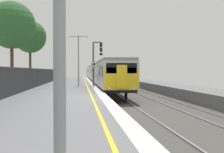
{
  "coord_description": "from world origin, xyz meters",
  "views": [
    {
      "loc": [
        -1.03,
        -16.79,
        1.61
      ],
      "look_at": [
        1.52,
        5.31,
        1.15
      ],
      "focal_mm": 43.56,
      "sensor_mm": 36.0,
      "label": 1
    }
  ],
  "objects_px": {
    "platform_lamp_mid": "(78,56)",
    "background_tree_left": "(12,26)",
    "background_tree_centre": "(30,38)",
    "signal_gantry": "(96,58)",
    "speed_limit_sign": "(94,71)",
    "commuter_train_at_platform": "(97,73)"
  },
  "relations": [
    {
      "from": "background_tree_centre",
      "to": "platform_lamp_mid",
      "type": "bearing_deg",
      "value": -49.04
    },
    {
      "from": "signal_gantry",
      "to": "platform_lamp_mid",
      "type": "distance_m",
      "value": 2.19
    },
    {
      "from": "background_tree_centre",
      "to": "background_tree_left",
      "type": "bearing_deg",
      "value": -91.18
    },
    {
      "from": "speed_limit_sign",
      "to": "background_tree_centre",
      "type": "bearing_deg",
      "value": 128.92
    },
    {
      "from": "commuter_train_at_platform",
      "to": "speed_limit_sign",
      "type": "height_order",
      "value": "commuter_train_at_platform"
    },
    {
      "from": "platform_lamp_mid",
      "to": "background_tree_left",
      "type": "distance_m",
      "value": 7.12
    },
    {
      "from": "speed_limit_sign",
      "to": "background_tree_centre",
      "type": "xyz_separation_m",
      "value": [
        -7.7,
        9.53,
        4.27
      ]
    },
    {
      "from": "signal_gantry",
      "to": "background_tree_left",
      "type": "height_order",
      "value": "background_tree_left"
    },
    {
      "from": "speed_limit_sign",
      "to": "background_tree_left",
      "type": "relative_size",
      "value": 0.31
    },
    {
      "from": "commuter_train_at_platform",
      "to": "background_tree_left",
      "type": "distance_m",
      "value": 26.5
    },
    {
      "from": "signal_gantry",
      "to": "speed_limit_sign",
      "type": "xyz_separation_m",
      "value": [
        -0.38,
        -3.49,
        -1.38
      ]
    },
    {
      "from": "signal_gantry",
      "to": "background_tree_left",
      "type": "relative_size",
      "value": 0.58
    },
    {
      "from": "speed_limit_sign",
      "to": "signal_gantry",
      "type": "bearing_deg",
      "value": 83.81
    },
    {
      "from": "commuter_train_at_platform",
      "to": "platform_lamp_mid",
      "type": "relative_size",
      "value": 11.61
    },
    {
      "from": "commuter_train_at_platform",
      "to": "background_tree_left",
      "type": "bearing_deg",
      "value": -111.88
    },
    {
      "from": "speed_limit_sign",
      "to": "background_tree_centre",
      "type": "distance_m",
      "value": 12.97
    },
    {
      "from": "commuter_train_at_platform",
      "to": "background_tree_left",
      "type": "xyz_separation_m",
      "value": [
        -9.72,
        -24.21,
        4.67
      ]
    },
    {
      "from": "commuter_train_at_platform",
      "to": "signal_gantry",
      "type": "relative_size",
      "value": 12.89
    },
    {
      "from": "background_tree_centre",
      "to": "commuter_train_at_platform",
      "type": "bearing_deg",
      "value": 58.34
    },
    {
      "from": "commuter_train_at_platform",
      "to": "platform_lamp_mid",
      "type": "distance_m",
      "value": 22.93
    },
    {
      "from": "signal_gantry",
      "to": "platform_lamp_mid",
      "type": "bearing_deg",
      "value": -150.14
    },
    {
      "from": "background_tree_left",
      "to": "speed_limit_sign",
      "type": "bearing_deg",
      "value": -5.8
    }
  ]
}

